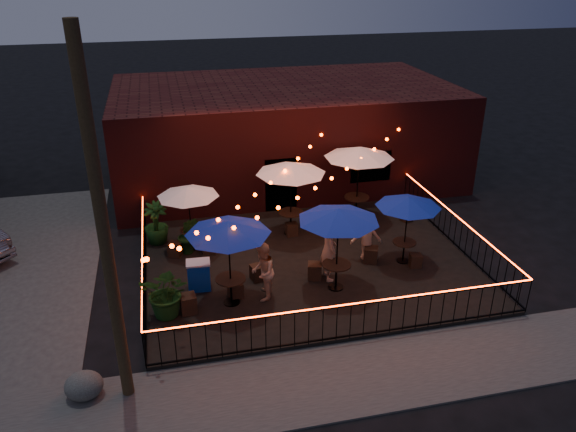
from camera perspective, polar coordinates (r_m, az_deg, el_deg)
The scene contains 35 objects.
ground at distance 16.19m, azimuth 3.94°, elevation -8.51°, with size 110.00×110.00×0.00m, color black.
patio at distance 17.78m, azimuth 2.10°, elevation -4.84°, with size 10.00×8.00×0.15m, color black.
sidewalk at distance 13.74m, azimuth 7.98°, elevation -15.70°, with size 18.00×2.50×0.05m, color #3F3C3A.
brick_building at distance 24.42m, azimuth -0.43°, elevation 8.57°, with size 14.00×8.00×4.00m.
utility_pole at distance 11.45m, azimuth -18.18°, elevation -1.83°, with size 0.26×0.26×8.00m, color #332615.
fence_front at distance 14.26m, azimuth 6.36°, elevation -10.60°, with size 10.00×0.04×1.04m.
fence_left at distance 17.03m, azimuth -14.41°, elevation -4.88°, with size 0.04×8.00×1.04m.
fence_right at distance 19.29m, azimuth 16.63°, elevation -1.45°, with size 0.04×8.00×1.04m.
festoon_lights at distance 16.21m, azimuth -0.94°, elevation 1.74°, with size 10.02×8.72×1.32m.
cafe_table_0 at distance 14.70m, azimuth -6.12°, elevation -1.28°, with size 2.55×2.55×2.52m.
cafe_table_1 at distance 17.93m, azimuth -10.13°, elevation 2.37°, with size 2.36×2.36×2.17m.
cafe_table_2 at distance 15.38m, azimuth 5.16°, elevation 0.04°, with size 2.66×2.66×2.53m.
cafe_table_3 at distance 18.54m, azimuth 0.29°, elevation 4.78°, with size 2.50×2.50×2.58m.
cafe_table_4 at distance 17.23m, azimuth 12.14°, elevation 1.32°, with size 2.60×2.60×2.20m.
cafe_table_5 at distance 19.81m, azimuth 7.25°, elevation 6.34°, with size 3.21×3.21×2.73m.
bistro_chair_0 at distance 15.52m, azimuth -10.11°, elevation -8.74°, with size 0.42×0.42×0.50m, color black.
bistro_chair_1 at distance 15.98m, azimuth -5.36°, elevation -7.48°, with size 0.37×0.37×0.44m, color black.
bistro_chair_2 at distance 18.31m, azimuth -11.39°, elevation -3.33°, with size 0.39×0.39×0.46m, color black.
bistro_chair_3 at distance 18.32m, azimuth -7.94°, elevation -2.98°, with size 0.41×0.41×0.49m, color black.
bistro_chair_4 at distance 16.73m, azimuth -3.10°, elevation -5.74°, with size 0.39×0.39×0.46m, color black.
bistro_chair_5 at distance 16.78m, azimuth 2.73°, elevation -5.58°, with size 0.41×0.41×0.48m, color black.
bistro_chair_6 at distance 19.25m, azimuth 0.36°, elevation -1.35°, with size 0.37×0.37×0.44m, color black.
bistro_chair_7 at distance 19.84m, azimuth 3.22°, elevation -0.48°, with size 0.41×0.41×0.49m, color black.
bistro_chair_8 at distance 17.80m, azimuth 8.42°, elevation -3.90°, with size 0.42×0.42×0.49m, color black.
bistro_chair_9 at distance 17.82m, azimuth 12.82°, elevation -4.42°, with size 0.35×0.35×0.41m, color black.
bistro_chair_10 at distance 20.18m, azimuth 8.16°, elevation -0.34°, with size 0.36×0.36×0.42m, color black.
bistro_chair_11 at distance 20.73m, azimuth 11.97°, elevation 0.05°, with size 0.35×0.35×0.41m, color black.
patron_a at distance 16.43m, azimuth 4.13°, elevation -3.34°, with size 0.72×0.47×1.98m, color tan.
patron_b at distance 15.54m, azimuth -2.58°, elevation -5.68°, with size 0.82×0.64×1.70m, color tan.
patron_c at distance 17.73m, azimuth 7.97°, elevation -2.07°, with size 1.00×0.57×1.54m, color beige.
potted_shrub_a at distance 15.22m, azimuth -12.17°, elevation -7.57°, with size 1.30×1.13×1.45m, color #183410.
potted_shrub_b at distance 18.24m, azimuth -10.08°, elevation -1.89°, with size 0.70×0.56×1.27m, color #18390E.
potted_shrub_c at distance 19.05m, azimuth -13.27°, elevation -0.72°, with size 0.80×0.80×1.42m, color #14360E.
cooler at distance 16.34m, azimuth -9.04°, elevation -5.95°, with size 0.70×0.52×0.89m.
boulder at distance 13.64m, azimuth -20.02°, elevation -15.89°, with size 0.87×0.74×0.68m, color #454440.
Camera 1 is at (-4.11, -12.85, 8.95)m, focal length 35.00 mm.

